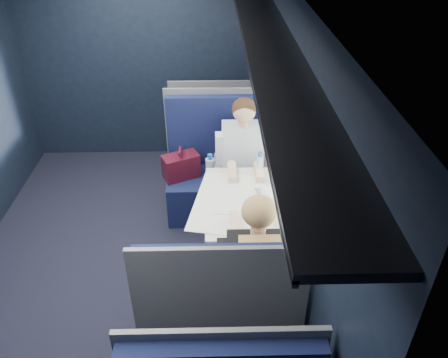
{
  "coord_description": "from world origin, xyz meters",
  "views": [
    {
      "loc": [
        0.83,
        -2.89,
        2.87
      ],
      "look_at": [
        0.9,
        0.0,
        0.95
      ],
      "focal_mm": 35.0,
      "sensor_mm": 36.0,
      "label": 1
    }
  ],
  "objects_px": {
    "seat_bay_near": "(215,175)",
    "man": "(243,158)",
    "table": "(240,207)",
    "seat_bay_far": "(220,313)",
    "woman": "(255,262)",
    "seat_row_front": "(216,134)",
    "bottle_small": "(259,164)",
    "laptop": "(278,192)",
    "cup": "(259,167)"
  },
  "relations": [
    {
      "from": "seat_bay_near",
      "to": "man",
      "type": "distance_m",
      "value": 0.43
    },
    {
      "from": "table",
      "to": "seat_bay_far",
      "type": "xyz_separation_m",
      "value": [
        -0.18,
        -0.87,
        -0.25
      ]
    },
    {
      "from": "seat_bay_far",
      "to": "woman",
      "type": "height_order",
      "value": "woman"
    },
    {
      "from": "seat_bay_far",
      "to": "man",
      "type": "distance_m",
      "value": 1.62
    },
    {
      "from": "seat_row_front",
      "to": "bottle_small",
      "type": "height_order",
      "value": "seat_row_front"
    },
    {
      "from": "table",
      "to": "bottle_small",
      "type": "bearing_deg",
      "value": 64.11
    },
    {
      "from": "table",
      "to": "bottle_small",
      "type": "relative_size",
      "value": 4.5
    },
    {
      "from": "seat_bay_far",
      "to": "laptop",
      "type": "bearing_deg",
      "value": 61.37
    },
    {
      "from": "table",
      "to": "seat_row_front",
      "type": "relative_size",
      "value": 0.86
    },
    {
      "from": "seat_bay_near",
      "to": "man",
      "type": "height_order",
      "value": "man"
    },
    {
      "from": "seat_row_front",
      "to": "laptop",
      "type": "bearing_deg",
      "value": -74.49
    },
    {
      "from": "table",
      "to": "man",
      "type": "bearing_deg",
      "value": 84.48
    },
    {
      "from": "seat_bay_far",
      "to": "cup",
      "type": "bearing_deg",
      "value": 73.84
    },
    {
      "from": "seat_bay_far",
      "to": "cup",
      "type": "xyz_separation_m",
      "value": [
        0.38,
        1.3,
        0.37
      ]
    },
    {
      "from": "seat_bay_near",
      "to": "laptop",
      "type": "relative_size",
      "value": 4.03
    },
    {
      "from": "seat_row_front",
      "to": "woman",
      "type": "xyz_separation_m",
      "value": [
        0.25,
        -2.5,
        0.32
      ]
    },
    {
      "from": "man",
      "to": "cup",
      "type": "height_order",
      "value": "man"
    },
    {
      "from": "seat_row_front",
      "to": "cup",
      "type": "height_order",
      "value": "seat_row_front"
    },
    {
      "from": "table",
      "to": "man",
      "type": "xyz_separation_m",
      "value": [
        0.07,
        0.7,
        0.06
      ]
    },
    {
      "from": "laptop",
      "to": "bottle_small",
      "type": "bearing_deg",
      "value": 107.63
    },
    {
      "from": "seat_row_front",
      "to": "woman",
      "type": "relative_size",
      "value": 0.88
    },
    {
      "from": "seat_bay_near",
      "to": "man",
      "type": "xyz_separation_m",
      "value": [
        0.27,
        -0.17,
        0.3
      ]
    },
    {
      "from": "bottle_small",
      "to": "woman",
      "type": "bearing_deg",
      "value": -96.42
    },
    {
      "from": "woman",
      "to": "cup",
      "type": "bearing_deg",
      "value": 83.62
    },
    {
      "from": "seat_row_front",
      "to": "table",
      "type": "bearing_deg",
      "value": -84.2
    },
    {
      "from": "table",
      "to": "cup",
      "type": "xyz_separation_m",
      "value": [
        0.19,
        0.42,
        0.12
      ]
    },
    {
      "from": "seat_bay_near",
      "to": "cup",
      "type": "xyz_separation_m",
      "value": [
        0.39,
        -0.45,
        0.36
      ]
    },
    {
      "from": "seat_bay_near",
      "to": "man",
      "type": "bearing_deg",
      "value": -32.78
    },
    {
      "from": "seat_bay_far",
      "to": "seat_row_front",
      "type": "distance_m",
      "value": 2.67
    },
    {
      "from": "bottle_small",
      "to": "cup",
      "type": "height_order",
      "value": "bottle_small"
    },
    {
      "from": "table",
      "to": "seat_bay_far",
      "type": "height_order",
      "value": "seat_bay_far"
    },
    {
      "from": "man",
      "to": "woman",
      "type": "xyz_separation_m",
      "value": [
        0.0,
        -1.41,
        0.01
      ]
    },
    {
      "from": "cup",
      "to": "seat_row_front",
      "type": "bearing_deg",
      "value": 105.36
    },
    {
      "from": "seat_bay_far",
      "to": "seat_row_front",
      "type": "relative_size",
      "value": 1.09
    },
    {
      "from": "man",
      "to": "cup",
      "type": "relative_size",
      "value": 13.87
    },
    {
      "from": "seat_bay_near",
      "to": "seat_bay_far",
      "type": "xyz_separation_m",
      "value": [
        0.02,
        -1.75,
        -0.01
      ]
    },
    {
      "from": "man",
      "to": "laptop",
      "type": "distance_m",
      "value": 0.72
    },
    {
      "from": "seat_bay_near",
      "to": "seat_row_front",
      "type": "bearing_deg",
      "value": 88.93
    },
    {
      "from": "woman",
      "to": "cup",
      "type": "distance_m",
      "value": 1.14
    },
    {
      "from": "seat_bay_near",
      "to": "cup",
      "type": "height_order",
      "value": "seat_bay_near"
    },
    {
      "from": "woman",
      "to": "bottle_small",
      "type": "relative_size",
      "value": 5.95
    },
    {
      "from": "man",
      "to": "seat_bay_far",
      "type": "bearing_deg",
      "value": -99.03
    },
    {
      "from": "seat_bay_near",
      "to": "bottle_small",
      "type": "relative_size",
      "value": 5.67
    },
    {
      "from": "laptop",
      "to": "man",
      "type": "bearing_deg",
      "value": 109.73
    },
    {
      "from": "seat_bay_near",
      "to": "cup",
      "type": "bearing_deg",
      "value": -48.54
    },
    {
      "from": "seat_row_front",
      "to": "cup",
      "type": "bearing_deg",
      "value": -74.64
    },
    {
      "from": "seat_bay_far",
      "to": "cup",
      "type": "height_order",
      "value": "seat_bay_far"
    },
    {
      "from": "table",
      "to": "seat_bay_far",
      "type": "distance_m",
      "value": 0.93
    },
    {
      "from": "seat_bay_far",
      "to": "laptop",
      "type": "distance_m",
      "value": 1.1
    },
    {
      "from": "table",
      "to": "laptop",
      "type": "distance_m",
      "value": 0.34
    }
  ]
}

